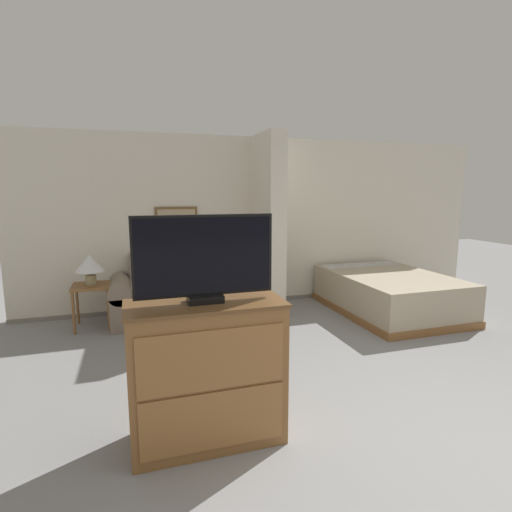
% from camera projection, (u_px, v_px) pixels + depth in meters
% --- Properties ---
extents(ground_plane, '(20.00, 20.00, 0.00)m').
position_uv_depth(ground_plane, '(489.00, 471.00, 2.58)').
color(ground_plane, gray).
extents(wall_back, '(7.58, 0.16, 2.60)m').
position_uv_depth(wall_back, '(269.00, 222.00, 6.39)').
color(wall_back, silver).
rests_on(wall_back, ground_plane).
extents(wall_partition_pillar, '(0.24, 0.89, 2.60)m').
position_uv_depth(wall_partition_pillar, '(268.00, 224.00, 5.85)').
color(wall_partition_pillar, silver).
rests_on(wall_partition_pillar, ground_plane).
extents(couch, '(1.95, 0.84, 0.90)m').
position_uv_depth(couch, '(182.00, 295.00, 5.65)').
color(couch, gray).
rests_on(couch, ground_plane).
extents(coffee_table, '(0.67, 0.52, 0.39)m').
position_uv_depth(coffee_table, '(195.00, 313.00, 4.75)').
color(coffee_table, brown).
rests_on(coffee_table, ground_plane).
extents(side_table, '(0.47, 0.47, 0.58)m').
position_uv_depth(side_table, '(92.00, 291.00, 5.21)').
color(side_table, brown).
rests_on(side_table, ground_plane).
extents(table_lamp, '(0.37, 0.37, 0.39)m').
position_uv_depth(table_lamp, '(90.00, 264.00, 5.15)').
color(table_lamp, tan).
rests_on(table_lamp, side_table).
extents(tv_dresser, '(1.09, 0.49, 1.03)m').
position_uv_depth(tv_dresser, '(207.00, 373.00, 2.82)').
color(tv_dresser, brown).
rests_on(tv_dresser, ground_plane).
extents(tv, '(0.95, 0.16, 0.60)m').
position_uv_depth(tv, '(204.00, 259.00, 2.69)').
color(tv, black).
rests_on(tv, tv_dresser).
extents(bed, '(1.49, 2.07, 0.58)m').
position_uv_depth(bed, '(388.00, 292.00, 5.93)').
color(bed, brown).
rests_on(bed, ground_plane).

